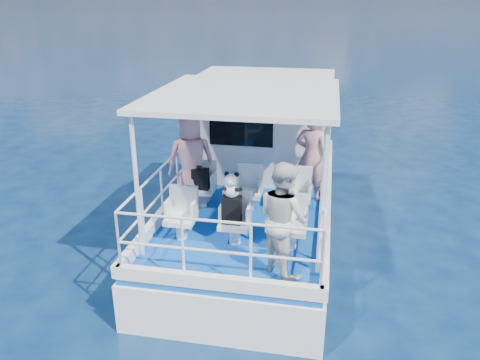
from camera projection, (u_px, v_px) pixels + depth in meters
The scene contains 20 objects.
ground at pixel (246, 257), 8.93m from camera, with size 2000.00×2000.00×0.00m, color #081C3D.
hull at pixel (255, 232), 9.84m from camera, with size 3.00×7.00×1.60m, color white.
deck at pixel (255, 195), 9.53m from camera, with size 2.90×6.90×0.10m, color #0A3F94.
cabin at pixel (265, 125), 10.30m from camera, with size 2.85×2.00×2.20m, color white.
canopy at pixel (245, 95), 7.60m from camera, with size 3.00×3.20×0.08m, color white.
canopy_posts at pixel (244, 162), 7.97m from camera, with size 2.77×2.97×2.20m.
railings at pixel (241, 202), 7.89m from camera, with size 2.84×3.59×1.00m, color white, non-canonical shape.
seat_port_fwd at pixel (202, 197), 8.87m from camera, with size 0.48×0.46×0.38m, color white.
seat_center_fwd at pixel (249, 200), 8.71m from camera, with size 0.48×0.46×0.38m, color white.
seat_stbd_fwd at pixel (297, 204), 8.56m from camera, with size 0.48×0.46×0.38m, color white.
seat_port_aft at pixel (181, 228), 7.68m from camera, with size 0.48×0.46×0.38m, color white.
seat_center_aft at pixel (235, 232), 7.53m from camera, with size 0.48×0.46×0.38m, color white.
seat_stbd_aft at pixel (291, 237), 7.37m from camera, with size 0.48×0.46×0.38m, color white.
passenger_port_fwd at pixel (191, 160), 8.69m from camera, with size 0.67×0.48×1.79m, color #D4898C.
passenger_stbd_fwd at pixel (311, 156), 8.98m from camera, with size 0.64×0.42×1.74m, color #D18987.
passenger_stbd_aft at pixel (283, 218), 6.55m from camera, with size 0.81×0.63×1.66m, color silver.
backpack_port at pixel (200, 179), 8.67m from camera, with size 0.30×0.17×0.40m, color black.
backpack_center at pixel (232, 210), 7.34m from camera, with size 0.30×0.17×0.45m, color black.
compact_camera at pixel (200, 167), 8.58m from camera, with size 0.09×0.05×0.05m, color black.
panda at pixel (232, 185), 7.17m from camera, with size 0.27×0.22×0.41m, color white, non-canonical shape.
Camera 1 is at (1.34, -7.66, 4.62)m, focal length 35.00 mm.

